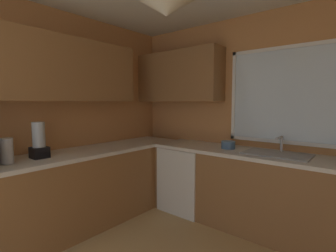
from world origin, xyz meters
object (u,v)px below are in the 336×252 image
kettle (7,151)px  blender_appliance (39,142)px  bowl (228,145)px  sink_assembly (277,154)px  dishwasher (188,178)px

kettle → blender_appliance: blender_appliance is taller
bowl → sink_assembly: bearing=0.6°
dishwasher → sink_assembly: 1.22m
kettle → blender_appliance: (-0.02, 0.29, 0.05)m
sink_assembly → bowl: sink_assembly is taller
sink_assembly → blender_appliance: blender_appliance is taller
dishwasher → kettle: size_ratio=3.59×
bowl → dishwasher: bearing=-176.9°
blender_appliance → bowl: bearing=53.9°
dishwasher → kettle: bearing=-108.3°
dishwasher → kettle: 2.12m
dishwasher → sink_assembly: bearing=1.8°
dishwasher → blender_appliance: blender_appliance is taller
dishwasher → sink_assembly: (1.12, 0.04, 0.47)m
sink_assembly → blender_appliance: size_ratio=1.82×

